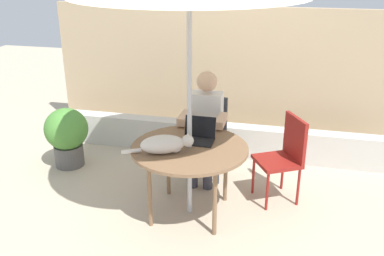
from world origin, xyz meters
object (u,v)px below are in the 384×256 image
at_px(chair_empty, 285,152).
at_px(potted_plant_near_fence, 67,134).
at_px(person_seated, 205,121).
at_px(chair_occupied, 208,130).
at_px(patio_table, 190,152).
at_px(cat, 165,144).
at_px(laptop, 199,134).

bearing_deg(chair_empty, potted_plant_near_fence, 175.86).
distance_m(chair_empty, person_seated, 0.92).
xyz_separation_m(chair_occupied, potted_plant_near_fence, (-1.65, -0.21, -0.12)).
xyz_separation_m(patio_table, chair_empty, (0.87, 0.49, -0.13)).
height_order(chair_empty, person_seated, person_seated).
bearing_deg(potted_plant_near_fence, cat, -29.84).
height_order(patio_table, laptop, laptop).
distance_m(patio_table, chair_occupied, 0.89).
xyz_separation_m(laptop, cat, (-0.23, -0.36, 0.02)).
height_order(person_seated, cat, person_seated).
xyz_separation_m(chair_occupied, person_seated, (0.00, -0.16, 0.17)).
distance_m(chair_occupied, person_seated, 0.23).
distance_m(patio_table, chair_empty, 1.01).
relative_size(chair_empty, person_seated, 0.72).
relative_size(chair_occupied, person_seated, 0.72).
relative_size(chair_occupied, cat, 1.42).
relative_size(person_seated, laptop, 4.06).
distance_m(patio_table, potted_plant_near_fence, 1.80).
bearing_deg(cat, patio_table, 43.72).
bearing_deg(chair_occupied, patio_table, -90.00).
bearing_deg(laptop, person_seated, 95.22).
relative_size(patio_table, cat, 1.75).
relative_size(chair_empty, laptop, 2.94).
xyz_separation_m(patio_table, chair_occupied, (0.00, 0.88, -0.13)).
height_order(laptop, potted_plant_near_fence, laptop).
bearing_deg(cat, person_seated, 78.64).
distance_m(patio_table, laptop, 0.22).
relative_size(chair_occupied, chair_empty, 1.00).
height_order(patio_table, chair_occupied, chair_occupied).
distance_m(chair_empty, potted_plant_near_fence, 2.53).
relative_size(laptop, cat, 0.48).
height_order(chair_occupied, chair_empty, same).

